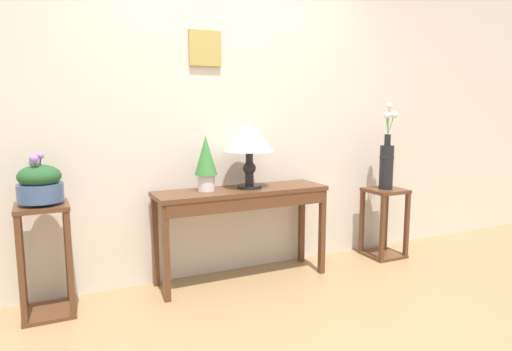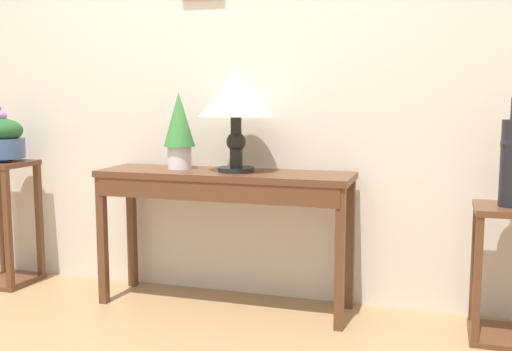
# 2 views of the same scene
# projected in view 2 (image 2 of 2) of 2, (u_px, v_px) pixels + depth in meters

# --- Properties ---
(back_wall_with_art) EXTENTS (9.00, 0.13, 2.80)m
(back_wall_with_art) POSITION_uv_depth(u_px,v_px,m) (226.00, 53.00, 3.44)
(back_wall_with_art) COLOR beige
(back_wall_with_art) RESTS_ON ground
(console_table) EXTENTS (1.38, 0.39, 0.75)m
(console_table) POSITION_uv_depth(u_px,v_px,m) (223.00, 191.00, 3.21)
(console_table) COLOR #56331E
(console_table) RESTS_ON ground
(table_lamp) EXTENTS (0.39, 0.39, 0.53)m
(table_lamp) POSITION_uv_depth(u_px,v_px,m) (236.00, 98.00, 3.15)
(table_lamp) COLOR black
(table_lamp) RESTS_ON console_table
(potted_plant_on_console) EXTENTS (0.17, 0.17, 0.42)m
(potted_plant_on_console) POSITION_uv_depth(u_px,v_px,m) (179.00, 127.00, 3.31)
(potted_plant_on_console) COLOR silver
(potted_plant_on_console) RESTS_ON console_table
(pedestal_stand_left) EXTENTS (0.33, 0.33, 0.76)m
(pedestal_stand_left) POSITION_uv_depth(u_px,v_px,m) (5.00, 223.00, 3.68)
(pedestal_stand_left) COLOR #56331E
(pedestal_stand_left) RESTS_ON ground
(planter_bowl_wide_left) EXTENTS (0.28, 0.28, 0.34)m
(planter_bowl_wide_left) POSITION_uv_depth(u_px,v_px,m) (0.00, 139.00, 3.61)
(planter_bowl_wide_left) COLOR #3D5684
(planter_bowl_wide_left) RESTS_ON pedestal_stand_left
(pedestal_stand_right) EXTENTS (0.33, 0.33, 0.64)m
(pedestal_stand_right) POSITION_uv_depth(u_px,v_px,m) (508.00, 274.00, 2.82)
(pedestal_stand_right) COLOR #56331E
(pedestal_stand_right) RESTS_ON ground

